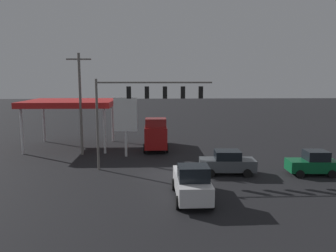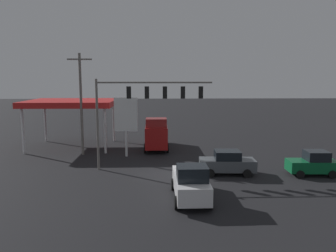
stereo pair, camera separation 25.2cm
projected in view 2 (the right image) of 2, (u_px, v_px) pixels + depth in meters
The scene contains 9 objects.
ground_plane at pixel (169, 175), 26.15m from camera, with size 200.00×200.00×0.00m, color black.
traffic_signal_assembly at pixel (145, 99), 27.02m from camera, with size 9.61×0.43×7.61m.
utility_pole at pixel (81, 102), 32.37m from camera, with size 2.40×0.26×10.08m.
gas_station_canopy at pixel (72, 103), 36.21m from camera, with size 9.49×7.91×5.26m.
price_sign at pixel (126, 116), 31.83m from camera, with size 2.26×0.27×5.83m.
pickup_parked at pixel (191, 183), 20.68m from camera, with size 2.31×5.22×2.40m.
sedan_waiting at pixel (227, 163), 26.22m from camera, with size 4.49×2.24×1.93m.
delivery_truck at pixel (156, 133), 35.73m from camera, with size 2.60×6.82×3.58m.
hatchback_crossing at pixel (313, 164), 25.96m from camera, with size 3.87×2.09×1.97m.
Camera 2 is at (0.85, 25.30, 7.64)m, focal length 35.00 mm.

